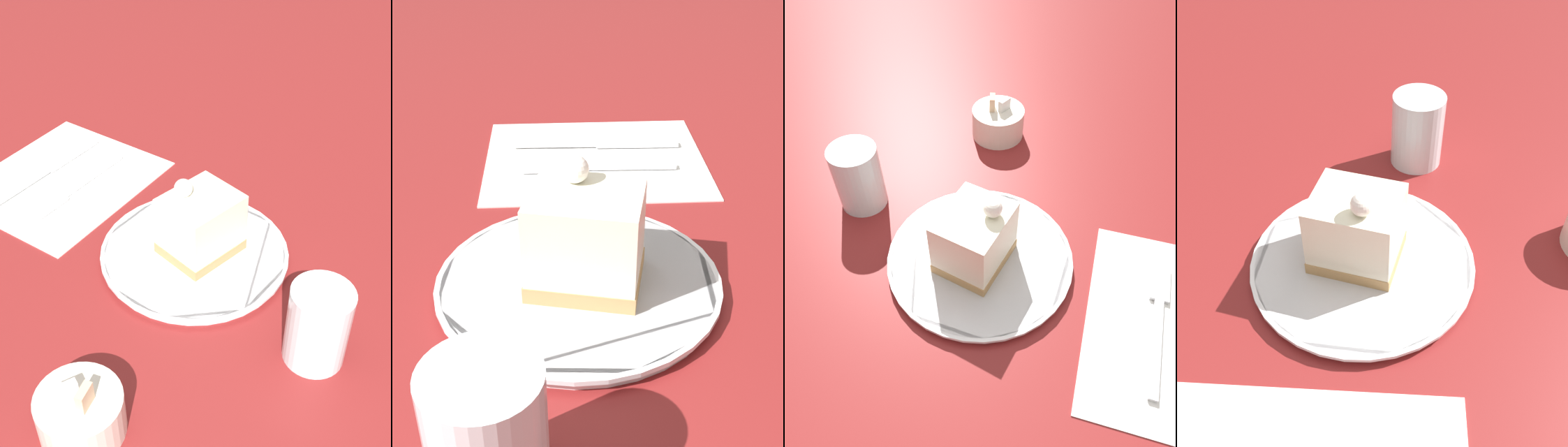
% 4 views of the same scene
% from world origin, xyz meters
% --- Properties ---
extents(ground_plane, '(4.00, 4.00, 0.00)m').
position_xyz_m(ground_plane, '(0.00, 0.00, 0.00)').
color(ground_plane, maroon).
extents(plate, '(0.23, 0.23, 0.01)m').
position_xyz_m(plate, '(-0.01, 0.01, 0.01)').
color(plate, white).
rests_on(plate, ground_plane).
extents(cake_slice, '(0.08, 0.10, 0.10)m').
position_xyz_m(cake_slice, '(-0.02, 0.01, 0.05)').
color(cake_slice, '#AD8451').
rests_on(cake_slice, plate).
extents(napkin, '(0.23, 0.26, 0.00)m').
position_xyz_m(napkin, '(0.23, -0.00, 0.00)').
color(napkin, white).
rests_on(napkin, ground_plane).
extents(fork, '(0.02, 0.17, 0.00)m').
position_xyz_m(fork, '(0.20, 0.01, 0.01)').
color(fork, silver).
rests_on(fork, napkin).
extents(knife, '(0.02, 0.19, 0.00)m').
position_xyz_m(knife, '(0.26, -0.02, 0.00)').
color(knife, silver).
rests_on(knife, napkin).
extents(sugar_bowl, '(0.08, 0.08, 0.07)m').
position_xyz_m(sugar_bowl, '(-0.07, 0.26, 0.02)').
color(sugar_bowl, silver).
rests_on(sugar_bowl, ground_plane).
extents(drinking_glass, '(0.06, 0.06, 0.09)m').
position_xyz_m(drinking_glass, '(-0.20, 0.05, 0.05)').
color(drinking_glass, silver).
rests_on(drinking_glass, ground_plane).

